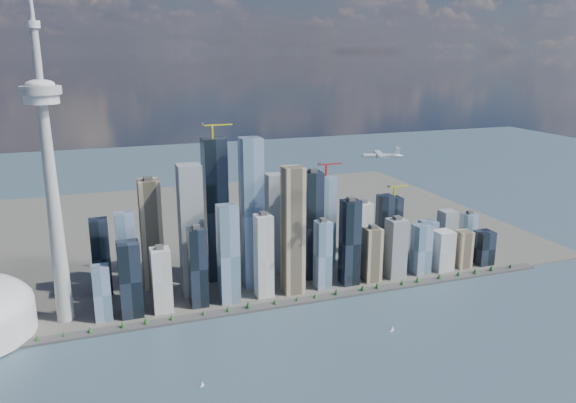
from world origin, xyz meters
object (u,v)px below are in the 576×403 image
object	(u,v)px
needle_tower	(50,173)
sailboat_east	(392,329)
airplane	(382,155)
sailboat_west	(202,385)

from	to	relation	value
needle_tower	sailboat_east	distance (m)	556.11
sailboat_east	needle_tower	bearing A→B (deg)	156.56
airplane	sailboat_west	bearing A→B (deg)	-136.37
airplane	sailboat_east	world-z (taller)	airplane
needle_tower	airplane	world-z (taller)	needle_tower
airplane	sailboat_east	size ratio (longest dim) A/B	6.50
needle_tower	sailboat_west	distance (m)	378.60
needle_tower	sailboat_west	xyz separation A→B (m)	(165.70, -247.96, -233.23)
needle_tower	sailboat_east	world-z (taller)	needle_tower
airplane	sailboat_west	size ratio (longest dim) A/B	7.93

